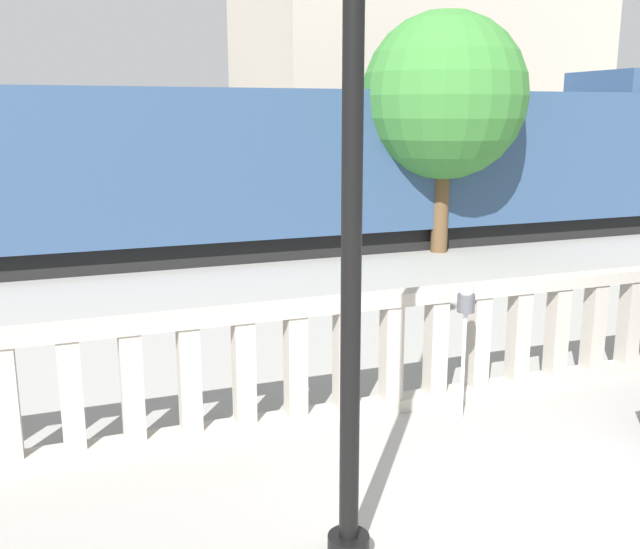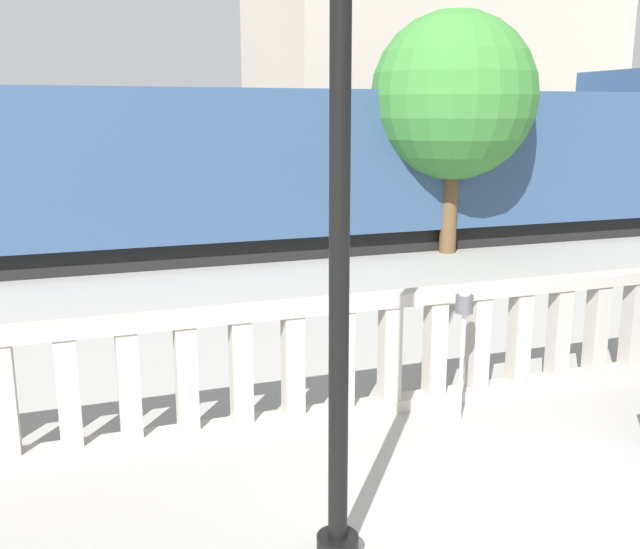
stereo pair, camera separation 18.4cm
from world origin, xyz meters
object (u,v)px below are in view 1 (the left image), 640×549
at_px(train_near, 372,166).
at_px(tree_left, 444,97).
at_px(train_far, 270,145).
at_px(lamppost, 354,2).
at_px(parking_meter, 466,310).

bearing_deg(train_near, tree_left, -51.70).
bearing_deg(train_far, tree_left, -93.93).
bearing_deg(train_far, train_near, -98.12).
bearing_deg(lamppost, train_near, 64.52).
relative_size(parking_meter, train_far, 0.05).
xyz_separation_m(train_far, tree_left, (-1.21, -17.55, 1.80)).
xyz_separation_m(lamppost, parking_meter, (2.07, 1.83, -2.63)).
height_order(lamppost, train_near, lamppost).
distance_m(parking_meter, train_near, 10.27).
xyz_separation_m(lamppost, train_near, (5.47, 11.49, -1.90)).
bearing_deg(parking_meter, train_near, 70.57).
bearing_deg(train_near, lamppost, -115.48).
bearing_deg(tree_left, parking_meter, -118.59).
distance_m(lamppost, tree_left, 12.05).
height_order(train_near, train_far, train_near).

